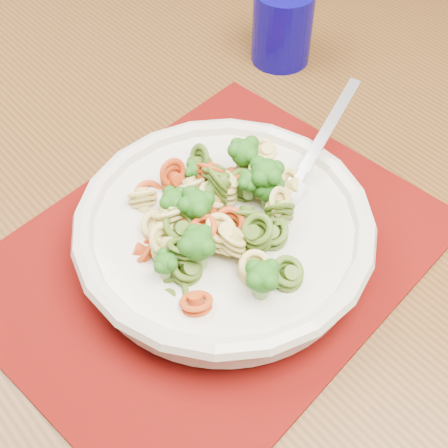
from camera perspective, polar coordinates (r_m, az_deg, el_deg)
dining_table at (r=0.69m, az=-11.77°, el=-5.16°), size 1.66×1.19×0.71m
placemat at (r=0.59m, az=-1.04°, el=-2.76°), size 0.48×0.41×0.00m
pasta_bowl at (r=0.57m, az=-0.00°, el=-0.58°), size 0.27×0.27×0.05m
pasta_broccoli_heap at (r=0.56m, az=-0.00°, el=0.39°), size 0.23×0.23×0.06m
fork at (r=0.58m, az=6.13°, el=2.89°), size 0.18×0.10×0.08m
tumbler at (r=0.80m, az=5.35°, el=17.57°), size 0.07×0.07×0.09m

